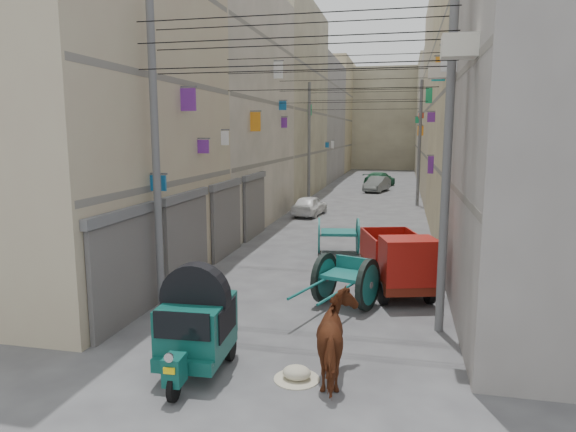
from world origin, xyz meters
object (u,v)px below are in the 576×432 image
(auto_rickshaw, at_px, (196,323))
(distant_car_green, at_px, (379,179))
(second_cart, at_px, (338,234))
(feed_sack, at_px, (297,373))
(tonga_cart, at_px, (346,280))
(distant_car_grey, at_px, (377,184))
(distant_car_white, at_px, (310,205))
(mini_truck, at_px, (400,266))
(horse, at_px, (339,340))

(auto_rickshaw, distance_m, distant_car_green, 36.87)
(second_cart, bearing_deg, feed_sack, -96.05)
(auto_rickshaw, bearing_deg, feed_sack, -1.48)
(second_cart, bearing_deg, tonga_cart, -90.02)
(distant_car_grey, bearing_deg, distant_car_white, -89.33)
(auto_rickshaw, relative_size, feed_sack, 4.36)
(auto_rickshaw, xyz_separation_m, distant_car_grey, (1.85, 32.83, -0.38))
(mini_truck, relative_size, second_cart, 2.02)
(distant_car_white, bearing_deg, mini_truck, 117.66)
(second_cart, distance_m, horse, 10.55)
(tonga_cart, height_order, distant_car_green, tonga_cart)
(auto_rickshaw, bearing_deg, distant_car_green, 84.08)
(auto_rickshaw, bearing_deg, distant_car_grey, 83.74)
(tonga_cart, relative_size, distant_car_grey, 0.90)
(tonga_cart, xyz_separation_m, feed_sack, (-0.43, -4.46, -0.59))
(feed_sack, bearing_deg, tonga_cart, 84.44)
(distant_car_grey, bearing_deg, feed_sack, -75.55)
(mini_truck, bearing_deg, distant_car_green, 77.39)
(horse, bearing_deg, mini_truck, -111.09)
(feed_sack, height_order, distant_car_green, distant_car_green)
(feed_sack, distance_m, distant_car_white, 19.95)
(horse, bearing_deg, distant_car_green, -98.52)
(distant_car_white, bearing_deg, second_cart, 114.47)
(horse, bearing_deg, auto_rickshaw, -5.30)
(feed_sack, xyz_separation_m, distant_car_green, (-0.16, 36.76, 0.51))
(horse, bearing_deg, distant_car_white, -88.13)
(feed_sack, bearing_deg, distant_car_grey, 90.28)
(distant_car_white, bearing_deg, horse, 109.25)
(auto_rickshaw, bearing_deg, mini_truck, 52.89)
(mini_truck, height_order, distant_car_green, mini_truck)
(tonga_cart, xyz_separation_m, mini_truck, (1.43, 1.21, 0.17))
(second_cart, xyz_separation_m, feed_sack, (0.53, -10.64, -0.61))
(horse, distance_m, distant_car_green, 36.60)
(feed_sack, relative_size, distant_car_green, 0.12)
(distant_car_grey, bearing_deg, tonga_cart, -74.63)
(distant_car_grey, relative_size, distant_car_green, 0.82)
(horse, height_order, distant_car_green, horse)
(auto_rickshaw, relative_size, distant_car_green, 0.54)
(feed_sack, distance_m, distant_car_green, 36.77)
(auto_rickshaw, bearing_deg, distant_car_white, 90.73)
(second_cart, xyz_separation_m, distant_car_green, (0.38, 26.12, -0.10))
(tonga_cart, distance_m, feed_sack, 4.52)
(feed_sack, height_order, distant_car_grey, distant_car_grey)
(mini_truck, distance_m, feed_sack, 6.02)
(tonga_cart, relative_size, distant_car_white, 0.97)
(tonga_cart, relative_size, feed_sack, 6.00)
(auto_rickshaw, height_order, mini_truck, mini_truck)
(mini_truck, height_order, horse, mini_truck)
(second_cart, xyz_separation_m, horse, (1.32, -10.47, 0.06))
(second_cart, bearing_deg, distant_car_white, 98.16)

